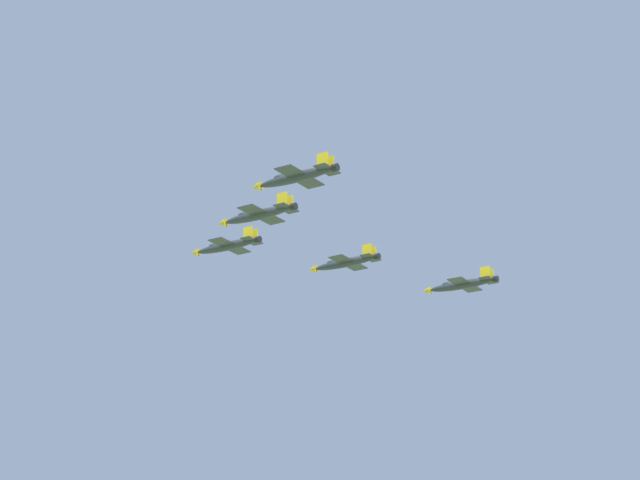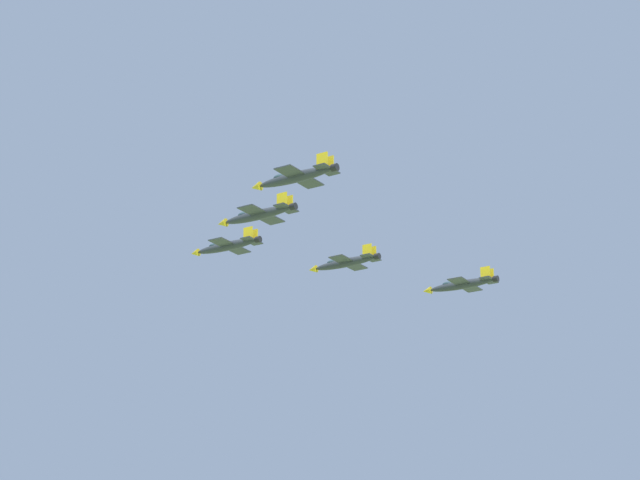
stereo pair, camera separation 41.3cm
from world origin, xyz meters
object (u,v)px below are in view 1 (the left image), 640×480
object	(u,v)px
jet_left_wingman	(258,215)
jet_right_wingman	(345,263)
jet_left_outer	(296,177)
jet_right_outer	(462,285)
jet_lead	(227,246)

from	to	relation	value
jet_left_wingman	jet_right_wingman	bearing A→B (deg)	-89.05
jet_left_outer	jet_right_outer	world-z (taller)	jet_left_outer
jet_left_wingman	jet_right_wingman	size ratio (longest dim) A/B	1.04
jet_lead	jet_left_wingman	bearing A→B (deg)	139.62
jet_left_outer	jet_lead	bearing A→B (deg)	-39.69
jet_right_wingman	jet_lead	bearing A→B (deg)	41.18
jet_left_wingman	jet_right_wingman	world-z (taller)	jet_left_wingman
jet_right_wingman	jet_left_outer	xyz separation A→B (m)	(-50.72, 9.89, -1.66)
jet_right_wingman	jet_right_outer	distance (m)	25.03
jet_right_wingman	jet_right_outer	size ratio (longest dim) A/B	0.99
jet_left_wingman	jet_left_outer	size ratio (longest dim) A/B	1.02
jet_left_wingman	jet_left_outer	bearing A→B (deg)	140.59
jet_left_wingman	jet_right_outer	size ratio (longest dim) A/B	1.03
jet_right_wingman	jet_left_outer	distance (m)	51.70
jet_left_wingman	jet_right_outer	world-z (taller)	jet_left_wingman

